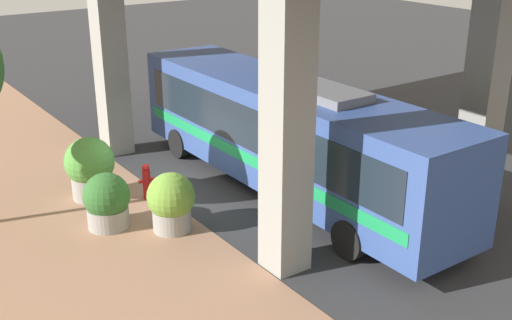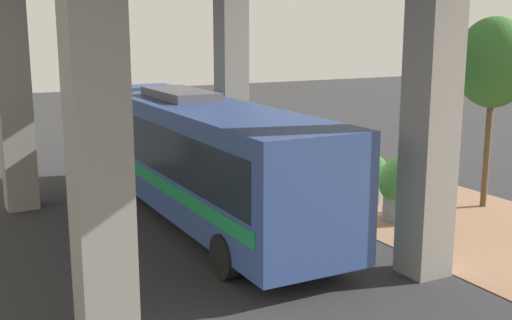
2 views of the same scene
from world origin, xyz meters
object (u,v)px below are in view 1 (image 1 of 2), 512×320
(fire_hydrant, at_px, (147,182))
(planter_front, at_px, (171,202))
(bus, at_px, (287,130))
(planter_middle, at_px, (90,168))
(planter_back, at_px, (107,202))

(fire_hydrant, relative_size, planter_front, 0.69)
(bus, bearing_deg, planter_middle, 149.77)
(planter_middle, bearing_deg, planter_front, -73.73)
(planter_front, relative_size, planter_back, 1.05)
(planter_middle, bearing_deg, fire_hydrant, -39.09)
(planter_front, bearing_deg, planter_back, 138.94)
(fire_hydrant, xyz_separation_m, planter_front, (-0.34, -2.16, 0.25))
(bus, bearing_deg, planter_back, 171.12)
(bus, xyz_separation_m, planter_middle, (-4.96, 2.89, -0.97))
(planter_back, bearing_deg, planter_middle, 79.81)
(bus, relative_size, planter_front, 7.80)
(fire_hydrant, xyz_separation_m, planter_back, (-1.64, -1.03, 0.19))
(bus, height_order, planter_back, bus)
(bus, relative_size, planter_middle, 6.75)
(planter_front, height_order, planter_middle, planter_middle)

